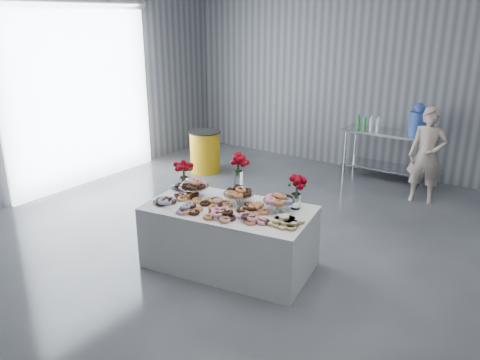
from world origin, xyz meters
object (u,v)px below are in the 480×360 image
object	(u,v)px
display_table	(229,237)
person	(427,156)
water_jug	(418,121)
trash_barrel	(205,151)
prep_table	(385,147)

from	to	relation	value
display_table	person	world-z (taller)	person
water_jug	trash_barrel	bearing A→B (deg)	-156.89
display_table	person	bearing A→B (deg)	68.94
trash_barrel	person	bearing A→B (deg)	11.54
water_jug	display_table	bearing A→B (deg)	-102.92
water_jug	trash_barrel	world-z (taller)	water_jug
prep_table	water_jug	xyz separation A→B (m)	(0.50, -0.00, 0.53)
prep_table	person	xyz separation A→B (m)	(0.88, -0.69, 0.14)
display_table	water_jug	world-z (taller)	water_jug
display_table	trash_barrel	distance (m)	3.66
display_table	trash_barrel	bearing A→B (deg)	133.29
display_table	prep_table	size ratio (longest dim) A/B	1.27
water_jug	prep_table	bearing A→B (deg)	180.00
display_table	prep_table	xyz separation A→B (m)	(0.45, 4.14, 0.24)
display_table	water_jug	size ratio (longest dim) A/B	3.43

